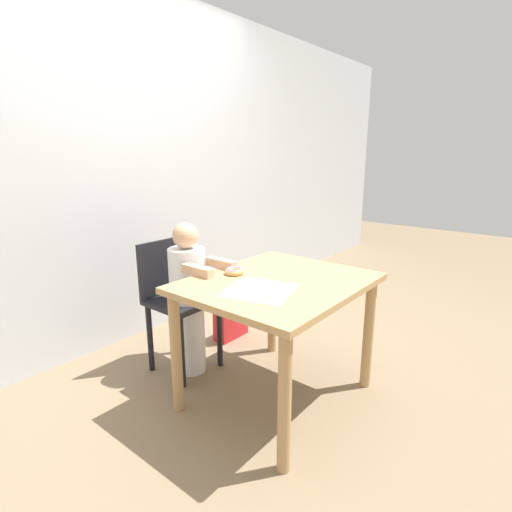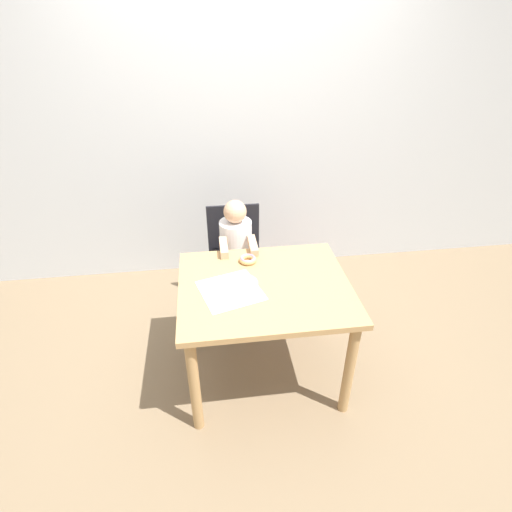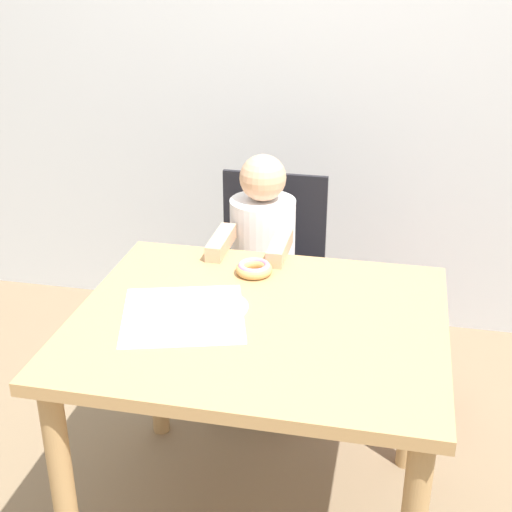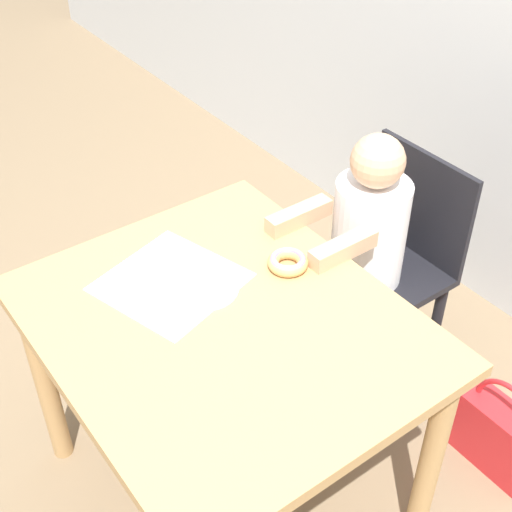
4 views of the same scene
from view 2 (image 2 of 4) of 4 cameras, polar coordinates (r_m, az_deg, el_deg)
ground_plane at (r=2.76m, az=1.07°, el=-16.08°), size 12.00×12.00×0.00m
wall_back at (r=3.28m, az=-2.36°, el=17.78°), size 8.00×0.05×2.50m
dining_table at (r=2.35m, az=1.22°, el=-6.25°), size 0.98×0.82×0.71m
chair at (r=2.99m, az=-2.95°, el=-0.36°), size 0.39×0.37×0.84m
child_figure at (r=2.89m, az=-2.79°, el=-0.85°), size 0.24×0.42×0.97m
donut at (r=2.47m, az=-1.17°, el=-0.47°), size 0.11×0.11×0.03m
napkin at (r=2.24m, az=-3.66°, el=-4.93°), size 0.40×0.40×0.00m
handbag at (r=3.27m, az=6.24°, el=-4.35°), size 0.27×0.11×0.34m
plate at (r=2.29m, az=-1.94°, el=-3.89°), size 0.18×0.18×0.01m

